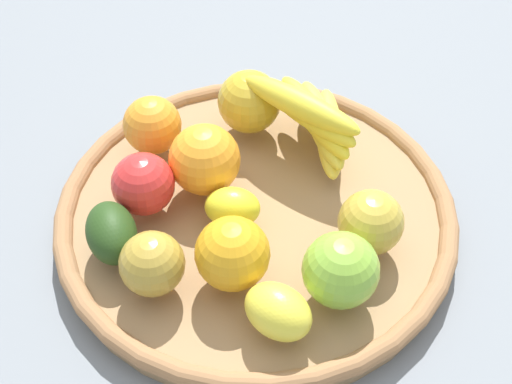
{
  "coord_description": "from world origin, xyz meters",
  "views": [
    {
      "loc": [
        0.14,
        0.52,
        0.64
      ],
      "look_at": [
        0.0,
        0.0,
        0.06
      ],
      "focal_mm": 50.44,
      "sensor_mm": 36.0,
      "label": 1
    }
  ],
  "objects_px": {
    "lemon_0": "(278,311)",
    "orange_0": "(232,254)",
    "lemon_1": "(232,207)",
    "apple_4": "(152,264)",
    "orange_1": "(205,159)",
    "orange_2": "(152,125)",
    "apple_3": "(143,184)",
    "apple_1": "(371,222)",
    "apple_2": "(249,102)",
    "apple_0": "(341,270)",
    "avocado": "(111,233)",
    "banana_bunch": "(314,118)"
  },
  "relations": [
    {
      "from": "lemon_1",
      "to": "banana_bunch",
      "type": "distance_m",
      "value": 0.15
    },
    {
      "from": "orange_0",
      "to": "apple_4",
      "type": "distance_m",
      "value": 0.08
    },
    {
      "from": "apple_3",
      "to": "apple_1",
      "type": "height_order",
      "value": "same"
    },
    {
      "from": "orange_2",
      "to": "orange_1",
      "type": "bearing_deg",
      "value": 120.85
    },
    {
      "from": "banana_bunch",
      "to": "apple_4",
      "type": "relative_size",
      "value": 2.45
    },
    {
      "from": "orange_0",
      "to": "apple_1",
      "type": "height_order",
      "value": "orange_0"
    },
    {
      "from": "lemon_0",
      "to": "orange_0",
      "type": "bearing_deg",
      "value": -68.3
    },
    {
      "from": "apple_0",
      "to": "avocado",
      "type": "height_order",
      "value": "apple_0"
    },
    {
      "from": "orange_0",
      "to": "avocado",
      "type": "bearing_deg",
      "value": -30.88
    },
    {
      "from": "apple_0",
      "to": "avocado",
      "type": "bearing_deg",
      "value": -28.55
    },
    {
      "from": "orange_0",
      "to": "avocado",
      "type": "distance_m",
      "value": 0.13
    },
    {
      "from": "lemon_1",
      "to": "orange_1",
      "type": "relative_size",
      "value": 0.75
    },
    {
      "from": "apple_1",
      "to": "avocado",
      "type": "distance_m",
      "value": 0.27
    },
    {
      "from": "apple_2",
      "to": "orange_0",
      "type": "bearing_deg",
      "value": 71.45
    },
    {
      "from": "apple_3",
      "to": "lemon_1",
      "type": "bearing_deg",
      "value": 151.9
    },
    {
      "from": "apple_0",
      "to": "apple_4",
      "type": "bearing_deg",
      "value": -18.38
    },
    {
      "from": "orange_1",
      "to": "apple_2",
      "type": "bearing_deg",
      "value": -130.54
    },
    {
      "from": "apple_2",
      "to": "orange_2",
      "type": "height_order",
      "value": "apple_2"
    },
    {
      "from": "orange_0",
      "to": "lemon_0",
      "type": "relative_size",
      "value": 1.09
    },
    {
      "from": "orange_2",
      "to": "apple_3",
      "type": "bearing_deg",
      "value": 74.85
    },
    {
      "from": "lemon_1",
      "to": "apple_1",
      "type": "height_order",
      "value": "apple_1"
    },
    {
      "from": "orange_0",
      "to": "orange_2",
      "type": "distance_m",
      "value": 0.22
    },
    {
      "from": "orange_2",
      "to": "apple_2",
      "type": "bearing_deg",
      "value": -176.24
    },
    {
      "from": "orange_1",
      "to": "apple_3",
      "type": "relative_size",
      "value": 1.16
    },
    {
      "from": "lemon_1",
      "to": "apple_1",
      "type": "relative_size",
      "value": 0.87
    },
    {
      "from": "apple_1",
      "to": "orange_0",
      "type": "bearing_deg",
      "value": 2.27
    },
    {
      "from": "apple_2",
      "to": "apple_0",
      "type": "height_order",
      "value": "same"
    },
    {
      "from": "apple_2",
      "to": "orange_2",
      "type": "relative_size",
      "value": 1.11
    },
    {
      "from": "lemon_1",
      "to": "banana_bunch",
      "type": "height_order",
      "value": "banana_bunch"
    },
    {
      "from": "apple_4",
      "to": "avocado",
      "type": "xyz_separation_m",
      "value": [
        0.03,
        -0.06,
        -0.01
      ]
    },
    {
      "from": "avocado",
      "to": "apple_0",
      "type": "bearing_deg",
      "value": 151.45
    },
    {
      "from": "lemon_1",
      "to": "banana_bunch",
      "type": "xyz_separation_m",
      "value": [
        -0.12,
        -0.09,
        0.02
      ]
    },
    {
      "from": "orange_0",
      "to": "apple_1",
      "type": "bearing_deg",
      "value": -177.73
    },
    {
      "from": "orange_1",
      "to": "apple_1",
      "type": "height_order",
      "value": "orange_1"
    },
    {
      "from": "apple_4",
      "to": "apple_1",
      "type": "xyz_separation_m",
      "value": [
        -0.23,
        0.01,
        0.0
      ]
    },
    {
      "from": "apple_4",
      "to": "lemon_0",
      "type": "bearing_deg",
      "value": 142.76
    },
    {
      "from": "apple_1",
      "to": "apple_4",
      "type": "bearing_deg",
      "value": -1.48
    },
    {
      "from": "lemon_1",
      "to": "apple_4",
      "type": "height_order",
      "value": "apple_4"
    },
    {
      "from": "orange_0",
      "to": "apple_3",
      "type": "height_order",
      "value": "orange_0"
    },
    {
      "from": "orange_1",
      "to": "orange_2",
      "type": "xyz_separation_m",
      "value": [
        0.05,
        -0.08,
        -0.01
      ]
    },
    {
      "from": "orange_2",
      "to": "apple_0",
      "type": "bearing_deg",
      "value": 118.84
    },
    {
      "from": "lemon_1",
      "to": "orange_1",
      "type": "bearing_deg",
      "value": -74.92
    },
    {
      "from": "apple_0",
      "to": "orange_1",
      "type": "xyz_separation_m",
      "value": [
        0.1,
        -0.18,
        0.0
      ]
    },
    {
      "from": "apple_3",
      "to": "avocado",
      "type": "relative_size",
      "value": 0.9
    },
    {
      "from": "apple_2",
      "to": "apple_1",
      "type": "bearing_deg",
      "value": 109.15
    },
    {
      "from": "apple_2",
      "to": "apple_3",
      "type": "distance_m",
      "value": 0.18
    },
    {
      "from": "apple_3",
      "to": "orange_1",
      "type": "bearing_deg",
      "value": -168.54
    },
    {
      "from": "orange_0",
      "to": "banana_bunch",
      "type": "xyz_separation_m",
      "value": [
        -0.14,
        -0.17,
        0.01
      ]
    },
    {
      "from": "lemon_1",
      "to": "apple_2",
      "type": "bearing_deg",
      "value": -111.08
    },
    {
      "from": "avocado",
      "to": "orange_0",
      "type": "bearing_deg",
      "value": 149.12
    }
  ]
}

